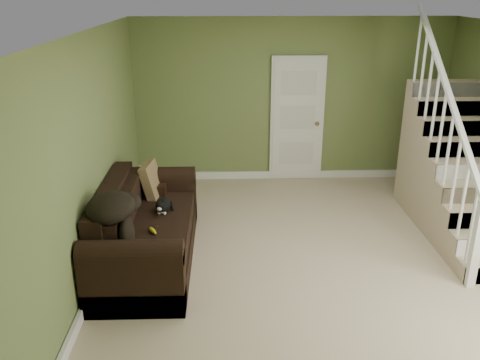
{
  "coord_description": "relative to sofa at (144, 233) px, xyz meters",
  "views": [
    {
      "loc": [
        -1.06,
        -5.25,
        3.03
      ],
      "look_at": [
        -0.89,
        0.34,
        0.88
      ],
      "focal_mm": 38.0,
      "sensor_mm": 36.0,
      "label": 1
    }
  ],
  "objects": [
    {
      "name": "wall_back",
      "position": [
        2.02,
        2.7,
        0.95
      ],
      "size": [
        5.0,
        0.04,
        2.6
      ],
      "primitive_type": "cube",
      "color": "olive",
      "rests_on": "floor"
    },
    {
      "name": "baseboard_back",
      "position": [
        2.02,
        2.67,
        -0.29
      ],
      "size": [
        5.0,
        0.04,
        0.12
      ],
      "primitive_type": "cube",
      "color": "white",
      "rests_on": "floor"
    },
    {
      "name": "side_table",
      "position": [
        -0.07,
        1.0,
        -0.03
      ],
      "size": [
        0.54,
        0.54,
        0.85
      ],
      "rotation": [
        0.0,
        0.0,
        -0.03
      ],
      "color": "black",
      "rests_on": "floor"
    },
    {
      "name": "banana",
      "position": [
        0.15,
        -0.29,
        0.17
      ],
      "size": [
        0.13,
        0.18,
        0.05
      ],
      "primitive_type": "ellipsoid",
      "rotation": [
        0.0,
        0.0,
        0.51
      ],
      "color": "yellow",
      "rests_on": "sofa"
    },
    {
      "name": "floor",
      "position": [
        2.02,
        -0.05,
        -0.35
      ],
      "size": [
        5.0,
        5.5,
        0.01
      ],
      "primitive_type": "cube",
      "color": "tan",
      "rests_on": "ground"
    },
    {
      "name": "wall_left",
      "position": [
        -0.48,
        -0.05,
        0.95
      ],
      "size": [
        0.04,
        5.5,
        2.6
      ],
      "primitive_type": "cube",
      "color": "olive",
      "rests_on": "floor"
    },
    {
      "name": "throw_blanket",
      "position": [
        -0.2,
        -0.61,
        0.6
      ],
      "size": [
        0.55,
        0.68,
        0.26
      ],
      "primitive_type": "ellipsoid",
      "rotation": [
        0.0,
        0.0,
        -0.12
      ],
      "color": "black",
      "rests_on": "sofa"
    },
    {
      "name": "door",
      "position": [
        2.12,
        2.65,
        0.66
      ],
      "size": [
        0.86,
        0.12,
        2.02
      ],
      "color": "white",
      "rests_on": "floor"
    },
    {
      "name": "baseboard_left",
      "position": [
        -0.45,
        -0.05,
        -0.29
      ],
      "size": [
        0.04,
        5.5,
        0.12
      ],
      "primitive_type": "cube",
      "color": "white",
      "rests_on": "floor"
    },
    {
      "name": "cat",
      "position": [
        0.21,
        0.26,
        0.23
      ],
      "size": [
        0.21,
        0.45,
        0.22
      ],
      "rotation": [
        0.0,
        0.0,
        -0.11
      ],
      "color": "black",
      "rests_on": "sofa"
    },
    {
      "name": "staircase",
      "position": [
        4.02,
        0.91,
        0.29
      ],
      "size": [
        1.0,
        2.51,
        2.82
      ],
      "color": "tan",
      "rests_on": "floor"
    },
    {
      "name": "wall_front",
      "position": [
        2.02,
        -2.8,
        0.95
      ],
      "size": [
        5.0,
        0.04,
        2.6
      ],
      "primitive_type": "cube",
      "color": "olive",
      "rests_on": "floor"
    },
    {
      "name": "throw_pillow",
      "position": [
        0.01,
        0.81,
        0.35
      ],
      "size": [
        0.27,
        0.47,
        0.46
      ],
      "primitive_type": "cube",
      "rotation": [
        0.0,
        -0.24,
        -0.13
      ],
      "color": "#45331B",
      "rests_on": "sofa"
    },
    {
      "name": "sofa",
      "position": [
        0.0,
        0.0,
        0.0
      ],
      "size": [
        1.0,
        2.33,
        0.92
      ],
      "color": "black",
      "rests_on": "floor"
    },
    {
      "name": "ceiling",
      "position": [
        2.02,
        -0.05,
        2.25
      ],
      "size": [
        5.0,
        5.5,
        0.01
      ],
      "primitive_type": "cube",
      "color": "white",
      "rests_on": "wall_back"
    }
  ]
}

